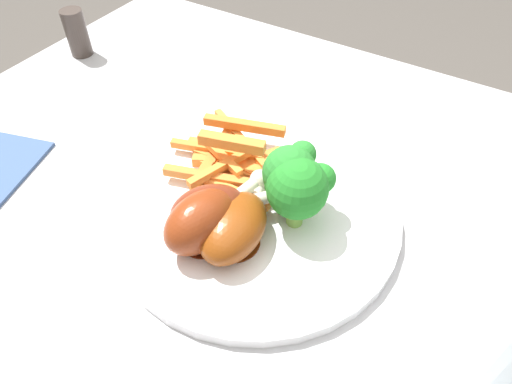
{
  "coord_description": "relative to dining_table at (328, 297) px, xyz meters",
  "views": [
    {
      "loc": [
        -0.08,
        0.28,
        1.06
      ],
      "look_at": [
        0.08,
        0.03,
        0.74
      ],
      "focal_mm": 32.75,
      "sensor_mm": 36.0,
      "label": 1
    }
  ],
  "objects": [
    {
      "name": "broccoli_floret_back",
      "position": [
        0.05,
        0.01,
        0.18
      ],
      "size": [
        0.06,
        0.06,
        0.07
      ],
      "color": "#7EBD56",
      "rests_on": "dinner_plate"
    },
    {
      "name": "broccoli_floret_middle",
      "position": [
        0.04,
        0.02,
        0.18
      ],
      "size": [
        0.06,
        0.06,
        0.07
      ],
      "color": "#83BD4D",
      "rests_on": "dinner_plate"
    },
    {
      "name": "dinner_plate",
      "position": [
        0.08,
        0.03,
        0.13
      ],
      "size": [
        0.28,
        0.28,
        0.01
      ],
      "primitive_type": "cylinder",
      "color": "white",
      "rests_on": "dining_table"
    },
    {
      "name": "carrot_fries_pile",
      "position": [
        0.13,
        -0.01,
        0.15
      ],
      "size": [
        0.14,
        0.12,
        0.05
      ],
      "color": "orange",
      "rests_on": "dinner_plate"
    },
    {
      "name": "dining_table",
      "position": [
        0.0,
        0.0,
        0.0
      ],
      "size": [
        1.02,
        0.64,
        0.71
      ],
      "color": "#B7B7BC",
      "rests_on": "ground_plane"
    },
    {
      "name": "pepper_shaker",
      "position": [
        0.45,
        -0.11,
        0.15
      ],
      "size": [
        0.03,
        0.03,
        0.06
      ],
      "primitive_type": "cylinder",
      "color": "#423833",
      "rests_on": "dining_table"
    },
    {
      "name": "chicken_drumstick_far",
      "position": [
        0.08,
        0.07,
        0.15
      ],
      "size": [
        0.06,
        0.14,
        0.04
      ],
      "color": "#5A2209",
      "rests_on": "dinner_plate"
    },
    {
      "name": "chicken_drumstick_near",
      "position": [
        0.1,
        0.08,
        0.16
      ],
      "size": [
        0.06,
        0.12,
        0.05
      ],
      "color": "#591C0B",
      "rests_on": "dinner_plate"
    },
    {
      "name": "chicken_drumstick_extra",
      "position": [
        0.1,
        0.07,
        0.16
      ],
      "size": [
        0.1,
        0.11,
        0.05
      ],
      "color": "#50190E",
      "rests_on": "dinner_plate"
    },
    {
      "name": "broccoli_floret_front",
      "position": [
        0.05,
        0.02,
        0.17
      ],
      "size": [
        0.05,
        0.05,
        0.06
      ],
      "color": "#73B052",
      "rests_on": "dinner_plate"
    }
  ]
}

